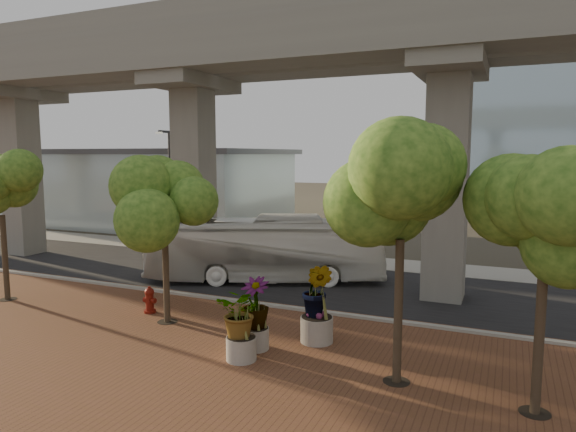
% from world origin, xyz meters
% --- Properties ---
extents(ground, '(160.00, 160.00, 0.00)m').
position_xyz_m(ground, '(0.00, 0.00, 0.00)').
color(ground, '#3B372B').
rests_on(ground, ground).
extents(brick_plaza, '(70.00, 13.00, 0.06)m').
position_xyz_m(brick_plaza, '(0.00, -8.00, 0.03)').
color(brick_plaza, brown).
rests_on(brick_plaza, ground).
extents(asphalt_road, '(90.00, 8.00, 0.04)m').
position_xyz_m(asphalt_road, '(0.00, 2.00, 0.02)').
color(asphalt_road, black).
rests_on(asphalt_road, ground).
extents(curb_strip, '(70.00, 0.25, 0.16)m').
position_xyz_m(curb_strip, '(0.00, -2.00, 0.08)').
color(curb_strip, '#9F9D94').
rests_on(curb_strip, ground).
extents(far_sidewalk, '(90.00, 3.00, 0.06)m').
position_xyz_m(far_sidewalk, '(0.00, 7.50, 0.03)').
color(far_sidewalk, '#9F9D94').
rests_on(far_sidewalk, ground).
extents(transit_viaduct, '(72.00, 5.60, 12.40)m').
position_xyz_m(transit_viaduct, '(0.00, 2.00, 7.29)').
color(transit_viaduct, gray).
rests_on(transit_viaduct, ground).
extents(station_pavilion, '(23.00, 13.00, 6.30)m').
position_xyz_m(station_pavilion, '(-20.00, 16.00, 3.22)').
color(station_pavilion, silver).
rests_on(station_pavilion, ground).
extents(transit_bus, '(11.05, 6.46, 3.03)m').
position_xyz_m(transit_bus, '(-1.96, 1.68, 1.52)').
color(transit_bus, silver).
rests_on(transit_bus, ground).
extents(fire_hydrant, '(0.50, 0.45, 0.99)m').
position_xyz_m(fire_hydrant, '(-3.72, -4.48, 0.54)').
color(fire_hydrant, maroon).
rests_on(fire_hydrant, ground).
extents(planter_front, '(1.93, 1.93, 2.13)m').
position_xyz_m(planter_front, '(1.53, -7.01, 1.35)').
color(planter_front, gray).
rests_on(planter_front, ground).
extents(planter_right, '(2.05, 2.05, 2.19)m').
position_xyz_m(planter_right, '(1.50, -6.10, 1.39)').
color(planter_right, gray).
rests_on(planter_right, ground).
extents(planter_left, '(2.28, 2.28, 2.51)m').
position_xyz_m(planter_left, '(3.00, -4.80, 1.58)').
color(planter_left, '#ACA99B').
rests_on(planter_left, ground).
extents(street_tree_far_west, '(3.45, 3.45, 6.03)m').
position_xyz_m(street_tree_far_west, '(-10.13, -5.38, 4.50)').
color(street_tree_far_west, '#483929').
rests_on(street_tree_far_west, ground).
extents(street_tree_near_west, '(3.86, 3.86, 5.97)m').
position_xyz_m(street_tree_near_west, '(-2.48, -5.09, 4.25)').
color(street_tree_near_west, '#483929').
rests_on(street_tree_near_west, ground).
extents(street_tree_near_east, '(3.74, 3.74, 6.54)m').
position_xyz_m(street_tree_near_east, '(5.89, -6.65, 4.87)').
color(street_tree_near_east, '#483929').
rests_on(street_tree_near_east, ground).
extents(street_tree_far_east, '(3.68, 3.68, 6.08)m').
position_xyz_m(street_tree_far_east, '(9.11, -7.01, 4.44)').
color(street_tree_far_east, '#483929').
rests_on(street_tree_far_east, ground).
extents(streetlamp_west, '(0.36, 1.05, 7.23)m').
position_xyz_m(streetlamp_west, '(-10.16, 5.56, 4.22)').
color(streetlamp_west, '#292A2E').
rests_on(streetlamp_west, ground).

